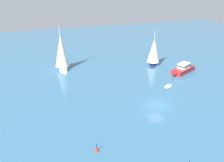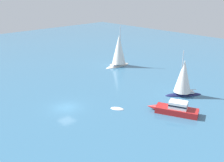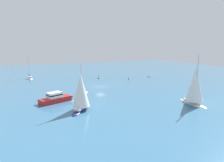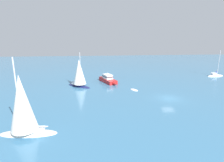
# 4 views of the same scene
# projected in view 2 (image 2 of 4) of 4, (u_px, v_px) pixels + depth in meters

# --- Properties ---
(ground_plane) EXTENTS (160.00, 160.00, 0.00)m
(ground_plane) POSITION_uv_depth(u_px,v_px,m) (66.00, 108.00, 45.97)
(ground_plane) COLOR teal
(skiff) EXTENTS (2.57, 2.16, 0.44)m
(skiff) POSITION_uv_depth(u_px,v_px,m) (117.00, 109.00, 45.47)
(skiff) COLOR white
(skiff) RESTS_ON ground
(motor_cruiser) EXTENTS (8.35, 4.83, 2.70)m
(motor_cruiser) POSITION_uv_depth(u_px,v_px,m) (175.00, 109.00, 43.58)
(motor_cruiser) COLOR #B21E1E
(motor_cruiser) RESTS_ON ground
(sailboat_1) EXTENTS (3.58, 7.68, 10.57)m
(sailboat_1) POSITION_uv_depth(u_px,v_px,m) (119.00, 51.00, 68.44)
(sailboat_1) COLOR silver
(sailboat_1) RESTS_ON ground
(sloop) EXTENTS (5.60, 6.67, 9.11)m
(sloop) POSITION_uv_depth(u_px,v_px,m) (183.00, 79.00, 50.04)
(sloop) COLOR #191E4C
(sloop) RESTS_ON ground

